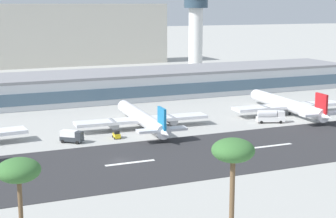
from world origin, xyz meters
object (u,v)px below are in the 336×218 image
service_fuel_truck_1 (270,116)px  service_baggage_tug_2 (117,135)px  distant_hotel_block (71,34)px  service_box_truck_0 (72,136)px  control_tower (196,29)px  airliner_blue_tail_gate_1 (143,119)px  terminal_building (97,86)px  palm_tree_0 (233,153)px  palm_tree_3 (19,172)px  airliner_red_tail_gate_2 (289,106)px

service_fuel_truck_1 → service_baggage_tug_2: (-49.50, -0.09, -0.98)m
distant_hotel_block → service_box_truck_0: 190.50m
control_tower → service_fuel_truck_1: bearing=-104.0°
control_tower → airliner_blue_tail_gate_1: size_ratio=0.88×
terminal_building → palm_tree_0: (-16.89, -132.89, 9.60)m
distant_hotel_block → palm_tree_3: bearing=-104.9°
terminal_building → palm_tree_3: 132.55m
airliner_blue_tail_gate_1 → service_box_truck_0: 23.95m
service_fuel_truck_1 → terminal_building: bearing=142.0°
distant_hotel_block → palm_tree_0: (-36.50, -255.92, -3.29)m
service_fuel_truck_1 → palm_tree_0: palm_tree_0 is taller
distant_hotel_block → service_fuel_truck_1: (17.93, -184.68, -15.97)m
service_fuel_truck_1 → palm_tree_3: 104.93m
palm_tree_0 → control_tower: bearing=65.6°
control_tower → service_box_truck_0: bearing=-129.4°
airliner_blue_tail_gate_1 → palm_tree_0: (-15.43, -78.47, 11.72)m
palm_tree_3 → airliner_blue_tail_gate_1: bearing=57.3°
service_box_truck_0 → service_baggage_tug_2: bearing=39.5°
control_tower → service_fuel_truck_1: control_tower is taller
distant_hotel_block → service_box_truck_0: size_ratio=18.51×
distant_hotel_block → palm_tree_0: distant_hotel_block is taller
airliner_blue_tail_gate_1 → palm_tree_3: size_ratio=3.01×
terminal_building → palm_tree_3: palm_tree_3 is taller
control_tower → palm_tree_3: (-110.63, -170.42, -10.66)m
airliner_red_tail_gate_2 → palm_tree_0: bearing=142.8°
terminal_building → palm_tree_3: size_ratio=14.60×
palm_tree_0 → palm_tree_3: (-29.24, 8.87, -1.80)m
airliner_blue_tail_gate_1 → palm_tree_3: palm_tree_3 is taller
airliner_blue_tail_gate_1 → palm_tree_0: 80.83m
airliner_blue_tail_gate_1 → service_box_truck_0: airliner_blue_tail_gate_1 is taller
palm_tree_3 → control_tower: bearing=57.0°
terminal_building → control_tower: bearing=35.7°
airliner_red_tail_gate_2 → palm_tree_3: (-96.24, -70.26, 9.80)m
control_tower → service_box_truck_0: (-88.76, -108.02, -21.77)m
distant_hotel_block → airliner_red_tail_gate_2: bearing=-80.2°
distant_hotel_block → service_fuel_truck_1: size_ratio=12.81×
control_tower → airliner_blue_tail_gate_1: control_tower is taller
service_box_truck_0 → control_tower: bearing=90.6°
airliner_red_tail_gate_2 → palm_tree_3: 119.56m
terminal_building → service_box_truck_0: bearing=-111.5°
terminal_building → palm_tree_0: 134.30m
airliner_red_tail_gate_2 → terminal_building: bearing=46.0°
service_baggage_tug_2 → palm_tree_3: bearing=-23.9°
airliner_red_tail_gate_2 → service_baggage_tug_2: airliner_red_tail_gate_2 is taller
service_box_truck_0 → service_baggage_tug_2: (12.30, -0.11, -0.74)m
airliner_red_tail_gate_2 → distant_hotel_block: bearing=12.8°
service_baggage_tug_2 → palm_tree_0: (-4.93, -71.15, 13.66)m
airliner_blue_tail_gate_1 → palm_tree_0: size_ratio=2.66×
control_tower → service_box_truck_0: 141.50m
service_box_truck_0 → service_baggage_tug_2: size_ratio=1.85×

